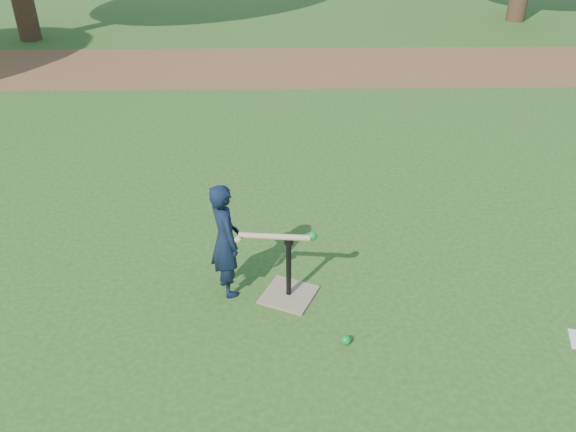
{
  "coord_description": "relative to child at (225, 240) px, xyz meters",
  "views": [
    {
      "loc": [
        -0.11,
        -3.95,
        3.14
      ],
      "look_at": [
        -0.01,
        0.32,
        0.65
      ],
      "focal_mm": 35.0,
      "sensor_mm": 36.0,
      "label": 1
    }
  ],
  "objects": [
    {
      "name": "ground",
      "position": [
        0.56,
        -0.12,
        -0.53
      ],
      "size": [
        80.0,
        80.0,
        0.0
      ],
      "primitive_type": "plane",
      "color": "#285116",
      "rests_on": "ground"
    },
    {
      "name": "swing_action",
      "position": [
        0.46,
        -0.13,
        0.11
      ],
      "size": [
        0.69,
        0.13,
        0.08
      ],
      "color": "tan",
      "rests_on": "ground"
    },
    {
      "name": "child",
      "position": [
        0.0,
        0.0,
        0.0
      ],
      "size": [
        0.39,
        0.46,
        1.06
      ],
      "primitive_type": "imported",
      "rotation": [
        0.0,
        0.0,
        1.99
      ],
      "color": "black",
      "rests_on": "ground"
    },
    {
      "name": "batting_tee",
      "position": [
        0.55,
        -0.1,
        -0.42
      ],
      "size": [
        0.57,
        0.57,
        0.61
      ],
      "color": "#927D5C",
      "rests_on": "ground"
    },
    {
      "name": "dirt_strip",
      "position": [
        0.56,
        7.38,
        -0.53
      ],
      "size": [
        24.0,
        3.0,
        0.01
      ],
      "primitive_type": "cube",
      "color": "brown",
      "rests_on": "ground"
    },
    {
      "name": "wiffle_ball_ground",
      "position": [
        0.99,
        -0.73,
        -0.49
      ],
      "size": [
        0.08,
        0.08,
        0.08
      ],
      "primitive_type": "sphere",
      "color": "#0C892B",
      "rests_on": "ground"
    }
  ]
}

